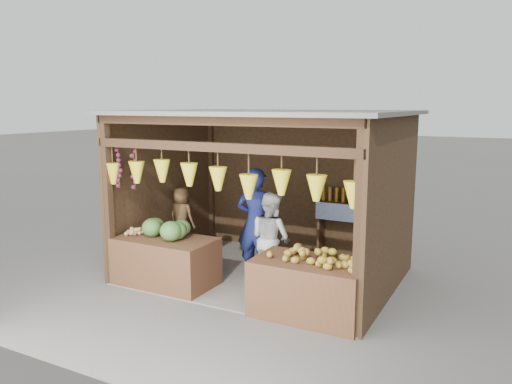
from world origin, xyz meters
TOP-DOWN VIEW (x-y plane):
  - ground at (0.00, 0.00)m, footprint 80.00×80.00m
  - stall_structure at (-0.03, -0.04)m, footprint 4.30×3.30m
  - back_shelf at (1.05, 1.28)m, footprint 1.25×0.32m
  - counter_left at (-1.17, -1.07)m, footprint 1.51×0.85m
  - counter_right at (1.22, -1.13)m, footprint 1.47×0.85m
  - stool at (-1.64, -0.00)m, footprint 0.31×0.31m
  - man_standing at (-0.10, -0.14)m, footprint 0.68×0.47m
  - woman_standing at (0.24, -0.28)m, footprint 0.86×0.78m
  - vendor_seated at (-1.64, -0.00)m, footprint 0.54×0.38m
  - melon_pile at (-1.17, -1.02)m, footprint 1.00×0.50m
  - tanfruit_pile at (-1.74, -1.13)m, footprint 0.34×0.40m
  - mango_pile at (1.28, -1.13)m, footprint 1.40×0.64m

SIDE VIEW (x-z plane):
  - ground at x=0.00m, z-range 0.00..0.00m
  - stool at x=-1.64m, z-range 0.00..0.29m
  - counter_left at x=-1.17m, z-range 0.00..0.74m
  - counter_right at x=1.22m, z-range 0.00..0.75m
  - woman_standing at x=0.24m, z-range 0.00..1.45m
  - tanfruit_pile at x=-1.74m, z-range 0.74..0.87m
  - vendor_seated at x=-1.64m, z-range 0.29..1.33m
  - mango_pile at x=1.28m, z-range 0.75..0.97m
  - back_shelf at x=1.05m, z-range 0.21..1.54m
  - man_standing at x=-0.10m, z-range 0.00..1.78m
  - melon_pile at x=-1.17m, z-range 0.74..1.06m
  - stall_structure at x=-0.03m, z-range 0.34..3.00m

